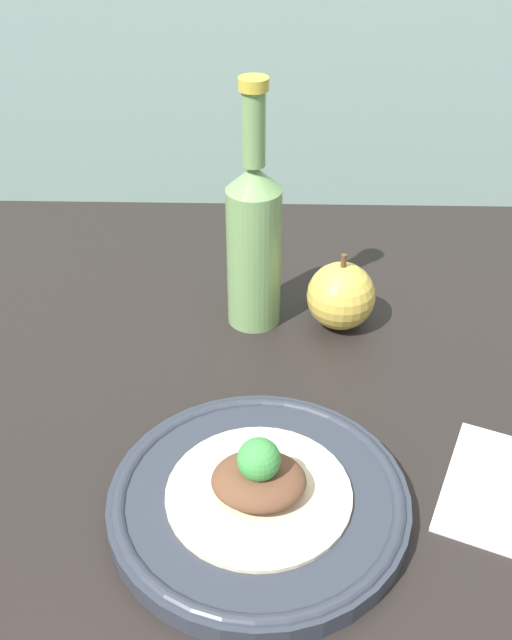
% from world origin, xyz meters
% --- Properties ---
extents(ground_plane, '(1.80, 1.10, 0.04)m').
position_xyz_m(ground_plane, '(0.00, 0.00, -0.02)').
color(ground_plane, black).
extents(plate, '(0.25, 0.25, 0.02)m').
position_xyz_m(plate, '(-0.09, -0.07, 0.01)').
color(plate, '#2D333D').
rests_on(plate, ground_plane).
extents(plated_food, '(0.16, 0.16, 0.06)m').
position_xyz_m(plated_food, '(-0.09, -0.07, 0.03)').
color(plated_food, beige).
rests_on(plated_food, plate).
extents(cider_bottle, '(0.06, 0.06, 0.28)m').
position_xyz_m(cider_bottle, '(-0.10, 0.22, 0.11)').
color(cider_bottle, '#729E5B').
rests_on(cider_bottle, ground_plane).
extents(apple, '(0.08, 0.08, 0.09)m').
position_xyz_m(apple, '(-0.00, 0.21, 0.04)').
color(apple, gold).
rests_on(apple, ground_plane).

